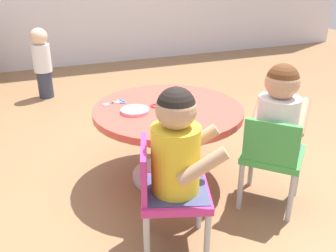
% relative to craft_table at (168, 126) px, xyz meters
% --- Properties ---
extents(ground_plane, '(10.00, 10.00, 0.00)m').
position_rel_craft_table_xyz_m(ground_plane, '(0.00, 0.00, -0.35)').
color(ground_plane, olive).
extents(craft_table, '(0.87, 0.87, 0.47)m').
position_rel_craft_table_xyz_m(craft_table, '(0.00, 0.00, 0.00)').
color(craft_table, silver).
rests_on(craft_table, ground).
extents(child_chair_left, '(0.38, 0.38, 0.54)m').
position_rel_craft_table_xyz_m(child_chair_left, '(-0.23, -0.57, -0.05)').
color(child_chair_left, '#B7B7BC').
rests_on(child_chair_left, ground).
extents(seated_child_left, '(0.41, 0.37, 0.51)m').
position_rel_craft_table_xyz_m(seated_child_left, '(-0.19, -0.58, 0.18)').
color(seated_child_left, '#3F4772').
rests_on(seated_child_left, ground).
extents(child_chair_right, '(0.42, 0.42, 0.54)m').
position_rel_craft_table_xyz_m(child_chair_right, '(0.40, -0.47, -0.05)').
color(child_chair_right, '#B7B7BC').
rests_on(child_chair_right, ground).
extents(seated_child_right, '(0.44, 0.43, 0.51)m').
position_rel_craft_table_xyz_m(seated_child_right, '(0.43, -0.44, 0.18)').
color(seated_child_right, '#3F4772').
rests_on(seated_child_right, ground).
extents(toddler_standing, '(0.17, 0.17, 0.67)m').
position_rel_craft_table_xyz_m(toddler_standing, '(-0.56, 1.83, 0.01)').
color(toddler_standing, '#33384C').
rests_on(toddler_standing, ground).
extents(rolling_pin, '(0.10, 0.22, 0.05)m').
position_rel_craft_table_xyz_m(rolling_pin, '(0.01, -0.04, 0.14)').
color(rolling_pin, '#3F72CC').
rests_on(rolling_pin, craft_table).
extents(craft_scissors, '(0.14, 0.08, 0.01)m').
position_rel_craft_table_xyz_m(craft_scissors, '(-0.25, 0.18, 0.12)').
color(craft_scissors, silver).
rests_on(craft_scissors, craft_table).
extents(playdough_blob_0, '(0.16, 0.16, 0.02)m').
position_rel_craft_table_xyz_m(playdough_blob_0, '(-0.20, 0.00, 0.12)').
color(playdough_blob_0, pink).
rests_on(playdough_blob_0, craft_table).
extents(cookie_cutter_0, '(0.06, 0.06, 0.01)m').
position_rel_craft_table_xyz_m(cookie_cutter_0, '(-0.06, 0.04, 0.12)').
color(cookie_cutter_0, red).
rests_on(cookie_cutter_0, craft_table).
extents(cookie_cutter_1, '(0.06, 0.06, 0.01)m').
position_rel_craft_table_xyz_m(cookie_cutter_1, '(-0.04, -0.24, 0.12)').
color(cookie_cutter_1, orange).
rests_on(cookie_cutter_1, craft_table).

